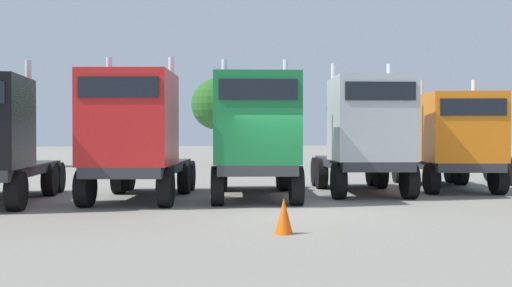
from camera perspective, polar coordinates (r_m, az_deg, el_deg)
The scene contains 9 objects.
ground at distance 14.11m, azimuth 3.41°, elevation -7.11°, with size 200.00×200.00×0.00m, color gray.
semi_truck_red at distance 16.30m, azimuth -12.55°, elevation 0.79°, with size 3.83×6.29×4.33m.
semi_truck_green at distance 16.42m, azimuth -0.03°, elevation 0.66°, with size 3.69×6.79×4.31m.
semi_truck_silver at distance 18.20m, azimuth 11.42°, elevation 0.88°, with size 3.56×6.12×4.39m.
semi_truck_orange at distance 20.45m, azimuth 19.94°, elevation 0.26°, with size 3.88×6.31×3.99m.
traffic_cone_mid at distance 10.86m, azimuth 2.92°, elevation -7.55°, with size 0.36×0.36×0.72m, color #F2590C.
oak_far_left at distance 37.93m, azimuth -24.35°, elevation 2.65°, with size 2.81×2.81×4.68m.
oak_far_centre at distance 36.92m, azimuth -4.13°, elevation 4.08°, with size 3.43×3.43×5.83m.
oak_far_right at distance 37.82m, azimuth 9.85°, elevation 3.62°, with size 3.34×3.34×5.54m.
Camera 1 is at (-3.93, -13.41, 1.92)m, focal length 38.34 mm.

